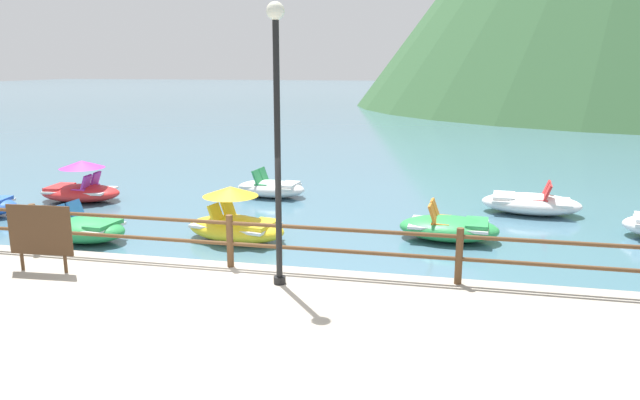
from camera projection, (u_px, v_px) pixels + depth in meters
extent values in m
plane|color=#477084|center=(404.00, 115.00, 47.42)|extent=(200.00, 200.00, 0.00)
cube|color=#A39989|center=(120.00, 383.00, 7.20)|extent=(28.00, 8.00, 0.40)
cylinder|color=brown|center=(34.00, 228.00, 11.45)|extent=(0.12, 0.12, 0.95)
cylinder|color=brown|center=(230.00, 241.00, 10.62)|extent=(0.12, 0.12, 0.95)
cylinder|color=brown|center=(459.00, 256.00, 9.78)|extent=(0.12, 0.12, 0.95)
cylinder|color=brown|center=(229.00, 223.00, 10.54)|extent=(23.80, 0.07, 0.07)
cylinder|color=brown|center=(230.00, 244.00, 10.63)|extent=(23.80, 0.07, 0.07)
cylinder|color=black|center=(278.00, 158.00, 9.43)|extent=(0.10, 0.10, 4.19)
sphere|color=silver|center=(275.00, 11.00, 8.94)|extent=(0.28, 0.28, 0.28)
cylinder|color=black|center=(280.00, 280.00, 9.88)|extent=(0.20, 0.20, 0.12)
cube|color=beige|center=(40.00, 230.00, 10.31)|extent=(1.10, 0.10, 0.80)
cube|color=#4C331E|center=(40.00, 230.00, 10.30)|extent=(1.18, 0.10, 0.88)
cylinder|color=#4C331E|center=(22.00, 260.00, 10.51)|extent=(0.06, 0.06, 0.35)
cylinder|color=#4C331E|center=(65.00, 263.00, 10.38)|extent=(0.06, 0.06, 0.35)
ellipsoid|color=white|center=(531.00, 204.00, 16.09)|extent=(2.69, 1.59, 0.55)
cube|color=silver|center=(531.00, 200.00, 16.07)|extent=(2.10, 1.30, 0.06)
cube|color=red|center=(539.00, 196.00, 16.25)|extent=(0.44, 0.44, 0.08)
cube|color=red|center=(547.00, 189.00, 16.15)|extent=(0.24, 0.42, 0.43)
cube|color=red|center=(540.00, 200.00, 15.75)|extent=(0.44, 0.44, 0.08)
cube|color=red|center=(547.00, 193.00, 15.65)|extent=(0.24, 0.42, 0.43)
cube|color=white|center=(504.00, 196.00, 16.27)|extent=(0.65, 1.00, 0.12)
ellipsoid|color=yellow|center=(236.00, 229.00, 13.66)|extent=(2.58, 1.75, 0.54)
cube|color=silver|center=(236.00, 225.00, 13.64)|extent=(2.02, 1.42, 0.06)
cube|color=yellow|center=(223.00, 224.00, 13.46)|extent=(0.47, 0.47, 0.08)
cube|color=yellow|center=(216.00, 213.00, 13.48)|extent=(0.28, 0.43, 0.43)
cube|color=yellow|center=(235.00, 218.00, 13.93)|extent=(0.47, 0.47, 0.08)
cube|color=yellow|center=(228.00, 208.00, 13.95)|extent=(0.28, 0.43, 0.43)
cube|color=yellow|center=(261.00, 225.00, 13.37)|extent=(0.69, 1.01, 0.12)
cone|color=yellow|center=(230.00, 191.00, 13.52)|extent=(1.47, 1.47, 0.22)
ellipsoid|color=white|center=(271.00, 189.00, 18.16)|extent=(2.22, 1.37, 0.50)
cube|color=silver|center=(271.00, 186.00, 18.14)|extent=(1.74, 1.11, 0.06)
cube|color=#339956|center=(263.00, 185.00, 17.95)|extent=(0.43, 0.43, 0.08)
cube|color=#339956|center=(257.00, 177.00, 17.96)|extent=(0.24, 0.42, 0.43)
cube|color=#339956|center=(269.00, 182.00, 18.39)|extent=(0.43, 0.43, 0.08)
cube|color=#339956|center=(263.00, 174.00, 18.40)|extent=(0.24, 0.42, 0.43)
cube|color=white|center=(289.00, 185.00, 17.96)|extent=(0.54, 0.87, 0.12)
ellipsoid|color=red|center=(81.00, 193.00, 17.59)|extent=(2.44, 1.54, 0.49)
cube|color=silver|center=(80.00, 190.00, 17.57)|extent=(1.91, 1.25, 0.06)
cube|color=purple|center=(91.00, 186.00, 17.79)|extent=(0.43, 0.43, 0.08)
cube|color=purple|center=(96.00, 179.00, 17.72)|extent=(0.24, 0.41, 0.43)
cube|color=purple|center=(81.00, 190.00, 17.27)|extent=(0.43, 0.43, 0.08)
cube|color=purple|center=(86.00, 182.00, 17.19)|extent=(0.24, 0.41, 0.43)
cube|color=red|center=(60.00, 187.00, 17.64)|extent=(0.59, 0.99, 0.12)
cone|color=purple|center=(82.00, 164.00, 17.38)|extent=(1.39, 1.39, 0.22)
ellipsoid|color=green|center=(82.00, 230.00, 13.58)|extent=(2.21, 1.42, 0.55)
cube|color=silver|center=(82.00, 226.00, 13.56)|extent=(1.73, 1.16, 0.06)
cube|color=blue|center=(68.00, 225.00, 13.36)|extent=(0.44, 0.44, 0.08)
cube|color=blue|center=(61.00, 215.00, 13.36)|extent=(0.24, 0.42, 0.43)
cube|color=blue|center=(83.00, 219.00, 13.82)|extent=(0.44, 0.44, 0.08)
cube|color=blue|center=(76.00, 210.00, 13.82)|extent=(0.24, 0.42, 0.43)
cube|color=green|center=(103.00, 225.00, 13.37)|extent=(0.54, 0.90, 0.12)
ellipsoid|color=green|center=(449.00, 228.00, 13.70)|extent=(2.32, 1.49, 0.54)
cube|color=silver|center=(449.00, 224.00, 13.68)|extent=(1.82, 1.21, 0.06)
cube|color=orange|center=(440.00, 224.00, 13.45)|extent=(0.42, 0.42, 0.08)
cube|color=orange|center=(433.00, 214.00, 13.45)|extent=(0.23, 0.41, 0.43)
cube|color=orange|center=(442.00, 218.00, 13.96)|extent=(0.42, 0.42, 0.08)
cube|color=orange|center=(435.00, 208.00, 13.96)|extent=(0.23, 0.41, 0.43)
cube|color=green|center=(477.00, 224.00, 13.50)|extent=(0.55, 0.98, 0.12)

